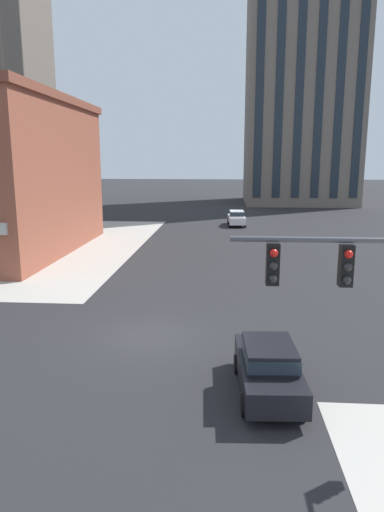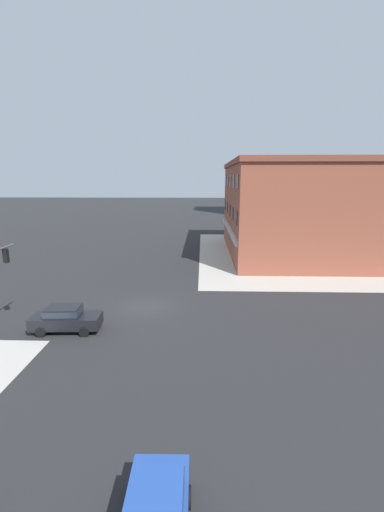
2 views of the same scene
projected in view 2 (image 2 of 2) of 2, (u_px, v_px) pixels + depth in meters
The scene contains 4 objects.
ground_plane at pixel (146, 307), 26.92m from camera, with size 320.00×320.00×0.00m, color #262628.
sidewalk_far_corner at pixel (320, 254), 45.83m from camera, with size 32.00×32.00×0.02m, color #B7B2A8.
car_cross_westbound at pixel (65, 318), 22.42m from camera, with size 2.07×4.49×1.68m.
storefront_block_near_corner at pixel (301, 208), 45.41m from camera, with size 24.14×19.13×11.97m.
Camera 2 is at (25.29, 4.36, 9.75)m, focal length 24.21 mm.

